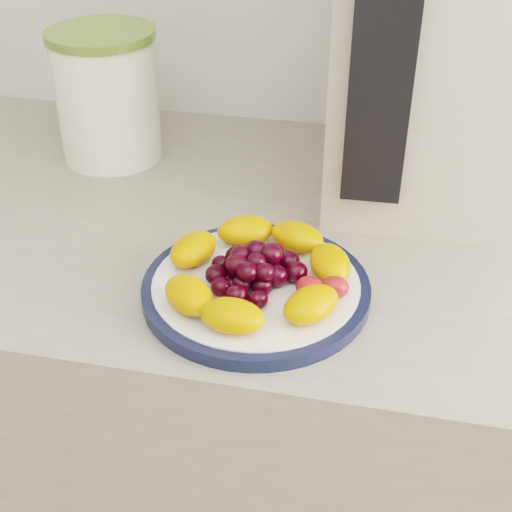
# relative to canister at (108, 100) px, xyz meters

# --- Properties ---
(counter) EXTENTS (3.50, 0.60, 0.90)m
(counter) POSITION_rel_canister_xyz_m (0.29, -0.12, -0.53)
(counter) COLOR gray
(counter) RESTS_ON floor
(cabinet_face) EXTENTS (3.48, 0.58, 0.84)m
(cabinet_face) POSITION_rel_canister_xyz_m (0.29, -0.12, -0.56)
(cabinet_face) COLOR #7E6346
(cabinet_face) RESTS_ON floor
(plate_rim) EXTENTS (0.24, 0.24, 0.01)m
(plate_rim) POSITION_rel_canister_xyz_m (0.27, -0.29, -0.08)
(plate_rim) COLOR #111834
(plate_rim) RESTS_ON counter
(plate_face) EXTENTS (0.22, 0.22, 0.02)m
(plate_face) POSITION_rel_canister_xyz_m (0.27, -0.29, -0.08)
(plate_face) COLOR white
(plate_face) RESTS_ON counter
(canister) EXTENTS (0.18, 0.18, 0.17)m
(canister) POSITION_rel_canister_xyz_m (0.00, 0.00, 0.00)
(canister) COLOR #4D7318
(canister) RESTS_ON counter
(canister_lid) EXTENTS (0.19, 0.19, 0.01)m
(canister_lid) POSITION_rel_canister_xyz_m (0.00, 0.00, 0.09)
(canister_lid) COLOR olive
(canister_lid) RESTS_ON canister
(appliance_body) EXTENTS (0.23, 0.32, 0.39)m
(appliance_body) POSITION_rel_canister_xyz_m (0.43, 0.02, 0.11)
(appliance_body) COLOR #BEB4A3
(appliance_body) RESTS_ON counter
(appliance_panel) EXTENTS (0.07, 0.02, 0.29)m
(appliance_panel) POSITION_rel_canister_xyz_m (0.38, -0.15, 0.12)
(appliance_panel) COLOR black
(appliance_panel) RESTS_ON appliance_body
(fruit_plate) EXTENTS (0.21, 0.21, 0.04)m
(fruit_plate) POSITION_rel_canister_xyz_m (0.28, -0.28, -0.05)
(fruit_plate) COLOR orange
(fruit_plate) RESTS_ON plate_face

